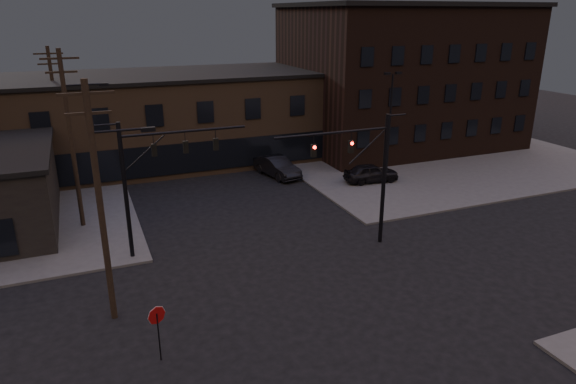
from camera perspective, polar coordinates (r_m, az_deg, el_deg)
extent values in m
plane|color=black|center=(26.24, 3.18, -11.62)|extent=(140.00, 140.00, 0.00)
cube|color=#474744|center=(54.58, 14.25, 4.49)|extent=(30.00, 30.00, 0.15)
cube|color=brown|center=(50.14, -10.72, 8.08)|extent=(40.00, 12.00, 8.00)
cube|color=black|center=(56.53, 12.41, 12.29)|extent=(22.00, 16.00, 14.00)
cylinder|color=black|center=(31.14, 10.59, 1.26)|extent=(0.24, 0.24, 8.00)
cylinder|color=black|center=(28.58, 5.02, 6.56)|extent=(7.00, 0.14, 0.14)
cube|color=#FF140C|center=(29.33, 7.01, 5.01)|extent=(0.28, 0.22, 0.70)
cube|color=#FF140C|center=(28.29, 2.86, 4.60)|extent=(0.28, 0.22, 0.70)
cylinder|color=black|center=(29.84, -17.59, -0.13)|extent=(0.24, 0.24, 8.00)
cylinder|color=black|center=(29.42, -11.41, 6.62)|extent=(7.00, 0.14, 0.14)
cube|color=black|center=(29.36, -14.65, 4.54)|extent=(0.28, 0.22, 0.70)
cube|color=black|center=(29.63, -11.30, 4.92)|extent=(0.28, 0.22, 0.70)
cube|color=black|center=(29.99, -8.01, 5.28)|extent=(0.28, 0.22, 0.70)
cylinder|color=black|center=(22.11, -14.15, -15.37)|extent=(0.06, 0.06, 2.20)
cylinder|color=maroon|center=(21.59, -14.38, -13.15)|extent=(0.72, 0.33, 0.76)
cylinder|color=black|center=(23.63, -20.11, -1.64)|extent=(0.28, 0.28, 11.00)
cube|color=black|center=(22.45, -21.56, 10.13)|extent=(2.20, 0.12, 0.12)
cube|color=black|center=(22.58, -21.31, 8.14)|extent=(1.80, 0.12, 0.12)
cube|color=black|center=(22.89, -15.29, 6.73)|extent=(0.60, 0.25, 0.18)
cylinder|color=black|center=(35.10, -22.91, 5.07)|extent=(0.28, 0.28, 11.50)
cube|color=black|center=(34.34, -24.05, 13.41)|extent=(2.20, 0.12, 0.12)
cube|color=black|center=(34.41, -23.86, 12.09)|extent=(1.80, 0.12, 0.12)
cube|color=black|center=(34.54, -19.81, 11.17)|extent=(0.60, 0.25, 0.18)
cylinder|color=black|center=(46.95, -24.25, 7.84)|extent=(0.28, 0.28, 11.00)
cube|color=black|center=(46.37, -25.10, 13.76)|extent=(2.20, 0.12, 0.12)
cube|color=black|center=(46.43, -24.96, 12.78)|extent=(1.80, 0.12, 0.12)
cylinder|color=black|center=(42.14, 11.18, 6.64)|extent=(0.14, 0.14, 9.00)
cube|color=black|center=(41.14, 11.00, 12.79)|extent=(0.50, 0.28, 0.18)
cube|color=black|center=(41.69, 12.18, 12.79)|extent=(0.50, 0.28, 0.18)
cylinder|color=black|center=(49.53, 13.89, 8.31)|extent=(0.14, 0.14, 9.00)
cube|color=black|center=(48.62, 13.83, 13.54)|extent=(0.50, 0.28, 0.18)
cube|color=black|center=(49.21, 14.81, 13.53)|extent=(0.50, 0.28, 0.18)
imported|color=black|center=(43.13, 9.22, 2.13)|extent=(4.70, 2.29, 1.54)
imported|color=#B0B0B2|center=(54.38, 12.67, 5.39)|extent=(5.01, 2.71, 1.38)
imported|color=black|center=(44.51, -1.21, 2.83)|extent=(2.84, 5.45, 1.71)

